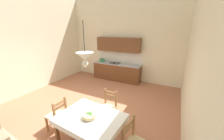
# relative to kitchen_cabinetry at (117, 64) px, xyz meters

# --- Properties ---
(ground_plane) EXTENTS (6.40, 7.14, 0.10)m
(ground_plane) POSITION_rel_kitchen_cabinetry_xyz_m (0.21, -3.00, -0.91)
(ground_plane) COLOR #AD6B4C
(wall_back) EXTENTS (6.40, 0.12, 4.13)m
(wall_back) POSITION_rel_kitchen_cabinetry_xyz_m (0.21, 0.33, 1.21)
(wall_back) COLOR beige
(wall_back) RESTS_ON ground_plane
(wall_left) EXTENTS (0.12, 7.14, 4.13)m
(wall_left) POSITION_rel_kitchen_cabinetry_xyz_m (-2.75, -3.00, 1.21)
(wall_left) COLOR beige
(wall_left) RESTS_ON ground_plane
(wall_right) EXTENTS (0.12, 7.14, 4.13)m
(wall_right) POSITION_rel_kitchen_cabinetry_xyz_m (3.17, -3.00, 1.21)
(wall_right) COLOR beige
(wall_right) RESTS_ON ground_plane
(kitchen_cabinetry) EXTENTS (2.53, 0.63, 2.20)m
(kitchen_cabinetry) POSITION_rel_kitchen_cabinetry_xyz_m (0.00, 0.00, 0.00)
(kitchen_cabinetry) COLOR brown
(kitchen_cabinetry) RESTS_ON ground_plane
(dining_table) EXTENTS (1.48, 1.16, 0.75)m
(dining_table) POSITION_rel_kitchen_cabinetry_xyz_m (1.24, -4.11, -0.22)
(dining_table) COLOR brown
(dining_table) RESTS_ON ground_plane
(dining_chair_kitchen_side) EXTENTS (0.46, 0.46, 0.93)m
(dining_chair_kitchen_side) POSITION_rel_kitchen_cabinetry_xyz_m (1.18, -3.19, -0.41)
(dining_chair_kitchen_side) COLOR #D1BC89
(dining_chair_kitchen_side) RESTS_ON ground_plane
(dining_chair_tv_side) EXTENTS (0.43, 0.43, 0.93)m
(dining_chair_tv_side) POSITION_rel_kitchen_cabinetry_xyz_m (0.18, -4.11, -0.41)
(dining_chair_tv_side) COLOR #D1BC89
(dining_chair_tv_side) RESTS_ON ground_plane
(fruit_bowl) EXTENTS (0.30, 0.30, 0.12)m
(fruit_bowl) POSITION_rel_kitchen_cabinetry_xyz_m (1.24, -4.14, -0.04)
(fruit_bowl) COLOR tan
(fruit_bowl) RESTS_ON dining_table
(pendant_lamp) EXTENTS (0.32, 0.32, 0.80)m
(pendant_lamp) POSITION_rel_kitchen_cabinetry_xyz_m (1.28, -4.22, 1.25)
(pendant_lamp) COLOR black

